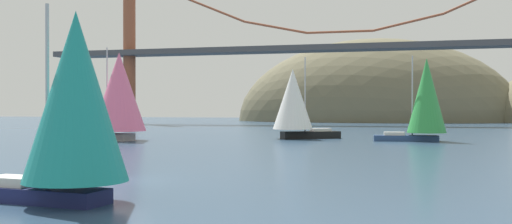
% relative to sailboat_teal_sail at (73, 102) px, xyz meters
% --- Properties ---
extents(ground_plane, '(360.00, 360.00, 0.00)m').
position_rel_sailboat_teal_sail_xyz_m(ground_plane, '(-1.63, 6.93, -3.83)').
color(ground_plane, '#2D4760').
extents(headland_center, '(76.05, 44.00, 45.03)m').
position_rel_sailboat_teal_sail_xyz_m(headland_center, '(3.37, 141.93, -3.83)').
color(headland_center, '#6B664C').
rests_on(headland_center, ground_plane).
extents(suspension_bridge, '(132.22, 6.00, 37.09)m').
position_rel_sailboat_teal_sail_xyz_m(suspension_bridge, '(-1.63, 101.93, 13.33)').
color(suspension_bridge, brown).
rests_on(suspension_bridge, ground_plane).
extents(sailboat_teal_sail, '(7.13, 4.27, 7.59)m').
position_rel_sailboat_teal_sail_xyz_m(sailboat_teal_sail, '(0.00, 0.00, 0.00)').
color(sailboat_teal_sail, '#191E4C').
rests_on(sailboat_teal_sail, ground_plane).
extents(sailboat_white_mainsail, '(8.57, 6.96, 9.59)m').
position_rel_sailboat_teal_sail_xyz_m(sailboat_white_mainsail, '(-0.71, 47.21, 0.54)').
color(sailboat_white_mainsail, black).
rests_on(sailboat_white_mainsail, ground_plane).
extents(sailboat_green_sail, '(7.89, 4.51, 9.27)m').
position_rel_sailboat_teal_sail_xyz_m(sailboat_green_sail, '(13.97, 45.83, 0.89)').
color(sailboat_green_sail, navy).
rests_on(sailboat_green_sail, ground_plane).
extents(sailboat_pink_spinnaker, '(9.89, 6.92, 10.34)m').
position_rel_sailboat_teal_sail_xyz_m(sailboat_pink_spinnaker, '(-18.72, 38.54, 1.35)').
color(sailboat_pink_spinnaker, '#B7B2A8').
rests_on(sailboat_pink_spinnaker, ground_plane).
extents(channel_buoy, '(1.10, 1.10, 2.64)m').
position_rel_sailboat_teal_sail_xyz_m(channel_buoy, '(-15.36, 21.97, -3.46)').
color(channel_buoy, red).
rests_on(channel_buoy, ground_plane).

